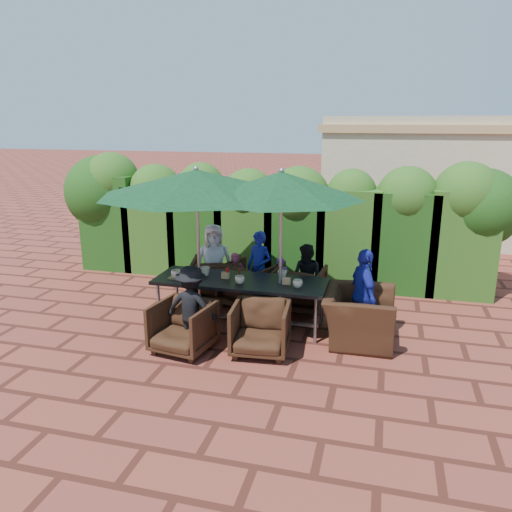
% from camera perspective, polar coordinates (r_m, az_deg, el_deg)
% --- Properties ---
extents(ground, '(80.00, 80.00, 0.00)m').
position_cam_1_polar(ground, '(8.08, -1.75, -7.35)').
color(ground, brown).
rests_on(ground, ground).
extents(dining_table, '(2.64, 0.90, 0.75)m').
position_cam_1_polar(dining_table, '(7.66, -1.79, -3.24)').
color(dining_table, black).
rests_on(dining_table, ground).
extents(umbrella_left, '(2.95, 2.95, 2.46)m').
position_cam_1_polar(umbrella_left, '(7.51, -6.82, 8.32)').
color(umbrella_left, gray).
rests_on(umbrella_left, ground).
extents(umbrella_right, '(2.39, 2.39, 2.46)m').
position_cam_1_polar(umbrella_right, '(7.16, 2.92, 8.05)').
color(umbrella_right, gray).
rests_on(umbrella_right, ground).
extents(chair_far_left, '(0.99, 0.95, 0.86)m').
position_cam_1_polar(chair_far_left, '(8.83, -4.55, -2.45)').
color(chair_far_left, black).
rests_on(chair_far_left, ground).
extents(chair_far_mid, '(1.04, 1.01, 0.84)m').
position_cam_1_polar(chair_far_mid, '(8.56, -0.86, -3.05)').
color(chair_far_mid, black).
rests_on(chair_far_mid, ground).
extents(chair_far_right, '(0.85, 0.81, 0.82)m').
position_cam_1_polar(chair_far_right, '(8.42, 4.97, -3.47)').
color(chair_far_right, black).
rests_on(chair_far_right, ground).
extents(chair_near_left, '(0.86, 0.82, 0.78)m').
position_cam_1_polar(chair_near_left, '(7.01, -8.36, -7.76)').
color(chair_near_left, black).
rests_on(chair_near_left, ground).
extents(chair_near_right, '(0.83, 0.78, 0.79)m').
position_cam_1_polar(chair_near_right, '(6.87, 0.52, -8.02)').
color(chair_near_right, black).
rests_on(chair_near_right, ground).
extents(chair_end_right, '(0.75, 1.14, 0.99)m').
position_cam_1_polar(chair_end_right, '(7.37, 11.73, -5.86)').
color(chair_end_right, black).
rests_on(chair_end_right, ground).
extents(adult_far_left, '(0.79, 0.65, 1.38)m').
position_cam_1_polar(adult_far_left, '(8.77, -4.83, -0.79)').
color(adult_far_left, white).
rests_on(adult_far_left, ground).
extents(adult_far_mid, '(0.56, 0.50, 1.28)m').
position_cam_1_polar(adult_far_mid, '(8.61, 0.36, -1.38)').
color(adult_far_mid, '#1D269F').
rests_on(adult_far_mid, ground).
extents(adult_far_right, '(0.63, 0.50, 1.15)m').
position_cam_1_polar(adult_far_right, '(8.30, 5.90, -2.59)').
color(adult_far_right, black).
rests_on(adult_far_right, ground).
extents(adult_near_left, '(0.77, 0.38, 1.18)m').
position_cam_1_polar(adult_near_left, '(7.05, -7.37, -5.80)').
color(adult_near_left, black).
rests_on(adult_near_left, ground).
extents(adult_end_right, '(0.69, 0.88, 1.35)m').
position_cam_1_polar(adult_end_right, '(7.40, 12.17, -4.30)').
color(adult_end_right, '#1D269F').
rests_on(adult_end_right, ground).
extents(child_left, '(0.38, 0.33, 0.89)m').
position_cam_1_polar(child_left, '(8.72, -2.34, -2.52)').
color(child_left, '#D24A6F').
rests_on(child_left, ground).
extents(child_right, '(0.35, 0.30, 0.86)m').
position_cam_1_polar(child_right, '(8.58, 2.85, -2.94)').
color(child_right, '#7E4699').
rests_on(child_right, ground).
extents(pedestrian_a, '(1.52, 0.67, 1.59)m').
position_cam_1_polar(pedestrian_a, '(11.55, 13.21, 3.33)').
color(pedestrian_a, '#217C3D').
rests_on(pedestrian_a, ground).
extents(pedestrian_b, '(0.79, 0.49, 1.64)m').
position_cam_1_polar(pedestrian_b, '(11.70, 15.19, 3.49)').
color(pedestrian_b, '#D24A6F').
rests_on(pedestrian_b, ground).
extents(pedestrian_c, '(1.14, 0.84, 1.62)m').
position_cam_1_polar(pedestrian_c, '(11.66, 20.65, 2.94)').
color(pedestrian_c, gray).
rests_on(pedestrian_c, ground).
extents(cup_a, '(0.15, 0.15, 0.12)m').
position_cam_1_polar(cup_a, '(7.82, -9.13, -2.02)').
color(cup_a, beige).
rests_on(cup_a, dining_table).
extents(cup_b, '(0.14, 0.14, 0.14)m').
position_cam_1_polar(cup_b, '(7.87, -5.80, -1.73)').
color(cup_b, beige).
rests_on(cup_b, dining_table).
extents(cup_c, '(0.15, 0.15, 0.12)m').
position_cam_1_polar(cup_c, '(7.45, -1.89, -2.72)').
color(cup_c, beige).
rests_on(cup_c, dining_table).
extents(cup_d, '(0.15, 0.15, 0.14)m').
position_cam_1_polar(cup_d, '(7.65, 3.01, -2.17)').
color(cup_d, beige).
rests_on(cup_d, dining_table).
extents(cup_e, '(0.15, 0.15, 0.11)m').
position_cam_1_polar(cup_e, '(7.31, 4.78, -3.16)').
color(cup_e, beige).
rests_on(cup_e, dining_table).
extents(ketchup_bottle, '(0.04, 0.04, 0.17)m').
position_cam_1_polar(ketchup_bottle, '(7.68, -3.29, -1.97)').
color(ketchup_bottle, '#B20C0A').
rests_on(ketchup_bottle, dining_table).
extents(sauce_bottle, '(0.04, 0.04, 0.17)m').
position_cam_1_polar(sauce_bottle, '(7.67, -1.91, -1.98)').
color(sauce_bottle, '#4C230C').
rests_on(sauce_bottle, dining_table).
extents(serving_tray, '(0.35, 0.25, 0.02)m').
position_cam_1_polar(serving_tray, '(7.82, -8.52, -2.40)').
color(serving_tray, olive).
rests_on(serving_tray, dining_table).
extents(number_block_left, '(0.12, 0.06, 0.10)m').
position_cam_1_polar(number_block_left, '(7.70, -3.52, -2.21)').
color(number_block_left, tan).
rests_on(number_block_left, dining_table).
extents(number_block_right, '(0.12, 0.06, 0.10)m').
position_cam_1_polar(number_block_right, '(7.43, 3.51, -2.87)').
color(number_block_right, tan).
rests_on(number_block_right, dining_table).
extents(hedge_wall, '(9.10, 1.60, 2.47)m').
position_cam_1_polar(hedge_wall, '(9.90, 1.24, 4.92)').
color(hedge_wall, '#14390F').
rests_on(hedge_wall, ground).
extents(building, '(6.20, 3.08, 3.20)m').
position_cam_1_polar(building, '(14.29, 20.36, 8.34)').
color(building, beige).
rests_on(building, ground).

